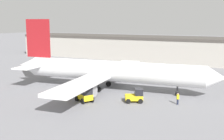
# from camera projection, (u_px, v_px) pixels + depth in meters

# --- Properties ---
(ground_plane) EXTENTS (400.00, 400.00, 0.00)m
(ground_plane) POSITION_uv_depth(u_px,v_px,m) (112.00, 90.00, 48.19)
(ground_plane) COLOR slate
(terminal_building) EXTENTS (80.72, 15.09, 7.12)m
(terminal_building) POSITION_uv_depth(u_px,v_px,m) (140.00, 47.00, 87.60)
(terminal_building) COLOR #ADA89E
(terminal_building) RESTS_ON ground_plane
(airplane) EXTENTS (37.37, 32.57, 12.04)m
(airplane) POSITION_uv_depth(u_px,v_px,m) (106.00, 71.00, 48.00)
(airplane) COLOR silver
(airplane) RESTS_ON ground_plane
(ground_crew_worker) EXTENTS (0.37, 0.37, 1.67)m
(ground_crew_worker) POSITION_uv_depth(u_px,v_px,m) (178.00, 98.00, 39.56)
(ground_crew_worker) COLOR #1E2338
(ground_crew_worker) RESTS_ON ground_plane
(baggage_tug) EXTENTS (3.11, 2.92, 2.01)m
(baggage_tug) POSITION_uv_depth(u_px,v_px,m) (135.00, 96.00, 40.85)
(baggage_tug) COLOR yellow
(baggage_tug) RESTS_ON ground_plane
(belt_loader_truck) EXTENTS (3.23, 2.86, 2.41)m
(belt_loader_truck) POSITION_uv_depth(u_px,v_px,m) (85.00, 95.00, 40.81)
(belt_loader_truck) COLOR yellow
(belt_loader_truck) RESTS_ON ground_plane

